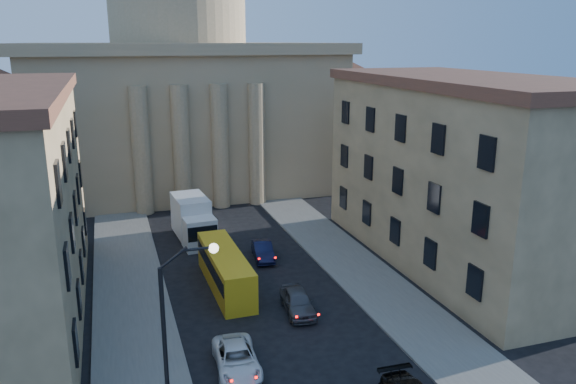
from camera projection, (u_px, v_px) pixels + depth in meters
name	position (u px, v px, depth m)	size (l,w,h in m)	color
sidewalk_left	(135.00, 329.00, 34.45)	(5.00, 60.00, 0.15)	#615E58
sidewalk_right	(383.00, 292.00, 39.53)	(5.00, 60.00, 0.15)	#615E58
church	(182.00, 86.00, 68.32)	(68.02, 28.76, 36.60)	#917D59
building_right	(461.00, 170.00, 43.84)	(11.60, 26.60, 14.70)	tan
street_lamp	(176.00, 324.00, 24.37)	(2.62, 0.44, 8.83)	black
car_left_mid	(237.00, 359.00, 30.13)	(2.24, 4.85, 1.35)	white
car_right_far	(298.00, 301.00, 36.62)	(1.77, 4.41, 1.50)	#49494E
car_right_distant	(263.00, 251.00, 45.66)	(1.47, 4.21, 1.39)	black
city_bus	(225.00, 268.00, 40.14)	(2.38, 9.71, 2.73)	gold
box_truck	(193.00, 221.00, 49.75)	(3.17, 7.03, 3.76)	silver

